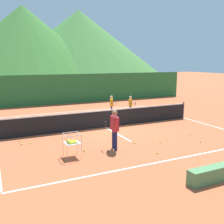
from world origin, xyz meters
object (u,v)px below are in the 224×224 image
tennis_ball_2 (22,144)px  tennis_ball_5 (134,143)px  ball_cart (72,142)px  tennis_ball_3 (30,143)px  instructor (114,126)px  tennis_ball_0 (19,141)px  tennis_ball_7 (84,151)px  tennis_ball_8 (160,142)px  student_0 (112,104)px  tennis_ball_9 (200,142)px  student_1 (131,104)px  tennis_net (105,118)px  tennis_ball_6 (157,153)px  tennis_ball_1 (127,126)px  tennis_ball_4 (190,135)px  courtside_bench (210,175)px

tennis_ball_2 → tennis_ball_5: same height
ball_cart → tennis_ball_3: 2.65m
tennis_ball_2 → instructor: bearing=-33.6°
ball_cart → tennis_ball_0: size_ratio=13.22×
tennis_ball_7 → tennis_ball_8: (3.44, -0.39, 0.00)m
student_0 → tennis_ball_5: 6.14m
tennis_ball_8 → instructor: bearing=177.1°
tennis_ball_3 → tennis_ball_9: 7.55m
student_1 → tennis_net: bearing=-142.8°
tennis_ball_6 → student_1: bearing=69.0°
tennis_ball_0 → tennis_ball_3: same height
ball_cart → tennis_ball_3: ball_cart is taller
tennis_net → instructor: size_ratio=6.64×
tennis_ball_1 → tennis_ball_8: same height
tennis_ball_3 → tennis_ball_8: same height
student_0 → tennis_ball_4: student_0 is taller
student_1 → tennis_ball_6: (-2.60, -6.77, -0.76)m
student_1 → tennis_ball_0: size_ratio=19.50×
tennis_ball_7 → tennis_ball_9: (5.11, -1.11, 0.00)m
instructor → tennis_ball_1: size_ratio=24.19×
tennis_ball_9 → tennis_ball_6: bearing=-171.4°
courtside_bench → tennis_ball_7: bearing=121.2°
tennis_ball_1 → tennis_ball_7: (-3.47, -2.73, 0.00)m
courtside_bench → tennis_ball_0: bearing=125.4°
tennis_ball_3 → tennis_ball_4: 7.55m
ball_cart → tennis_ball_4: (6.09, 0.35, -0.55)m
tennis_ball_9 → tennis_ball_2: bearing=157.0°
instructor → tennis_ball_2: (-3.39, 2.25, -0.95)m
student_0 → tennis_ball_2: bearing=-147.8°
ball_cart → tennis_ball_1: bearing=37.3°
tennis_net → student_0: size_ratio=8.13×
tennis_ball_9 → courtside_bench: size_ratio=0.05×
tennis_ball_8 → tennis_ball_4: bearing=10.1°
ball_cart → courtside_bench: bearing=-50.5°
ball_cart → tennis_ball_9: bearing=-7.3°
tennis_ball_1 → tennis_ball_6: bearing=-102.8°
tennis_net → tennis_ball_5: (-0.01, -3.17, -0.47)m
tennis_ball_0 → tennis_ball_7: 3.32m
student_1 → ball_cart: student_1 is taller
student_0 → tennis_ball_3: student_0 is taller
instructor → tennis_ball_3: (-3.03, 2.20, -0.95)m
tennis_ball_6 → tennis_ball_0: bearing=139.8°
student_0 → instructor: bearing=-114.4°
courtside_bench → student_0: bearing=81.6°
instructor → student_0: (2.78, 6.15, -0.18)m
tennis_ball_2 → tennis_ball_6: same height
tennis_ball_5 → courtside_bench: courtside_bench is taller
tennis_ball_6 → tennis_net: bearing=91.8°
tennis_ball_7 → tennis_ball_2: bearing=137.8°
ball_cart → tennis_ball_0: ball_cart is taller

